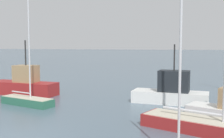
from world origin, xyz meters
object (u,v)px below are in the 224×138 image
at_px(sailboat_2, 212,122).
at_px(fishing_boat_1, 24,85).
at_px(sailboat_4, 27,100).
at_px(fishing_boat_3, 171,92).

xyz_separation_m(sailboat_2, fishing_boat_1, (-15.74, 6.29, 0.30)).
height_order(sailboat_4, fishing_boat_1, sailboat_4).
height_order(fishing_boat_1, fishing_boat_3, fishing_boat_1).
xyz_separation_m(sailboat_2, fishing_boat_3, (-2.83, 6.77, 0.31)).
bearing_deg(sailboat_4, fishing_boat_1, 140.97).
height_order(sailboat_2, fishing_boat_1, sailboat_2).
xyz_separation_m(sailboat_4, fishing_boat_1, (-3.00, 3.68, 0.49)).
bearing_deg(sailboat_2, sailboat_4, -174.04).
distance_m(sailboat_4, fishing_boat_3, 10.76).
distance_m(sailboat_2, fishing_boat_3, 7.35).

